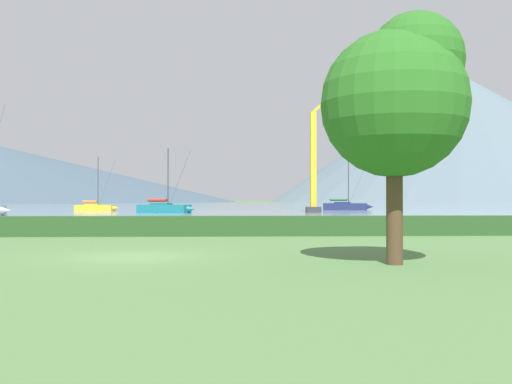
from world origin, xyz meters
TOP-DOWN VIEW (x-y plane):
  - ground_plane at (0.00, 0.00)m, footprint 1000.00×1000.00m
  - harbor_water at (0.00, 137.00)m, footprint 320.00×246.00m
  - hedge_line at (0.00, 11.00)m, footprint 80.00×1.20m
  - sailboat_slip_2 at (-5.61, 61.43)m, footprint 8.34×4.87m
  - sailboat_slip_3 at (23.13, 80.85)m, footprint 8.75×3.68m
  - sailboat_slip_5 at (-17.93, 74.62)m, footprint 7.06×2.87m
  - park_tree at (8.23, -2.72)m, footprint 4.36×4.36m
  - dock_crane at (15.22, 62.78)m, footprint 6.58×2.00m
  - distant_hill_central_peak at (139.05, 319.04)m, footprint 224.31×224.31m

SIDE VIEW (x-z plane):
  - ground_plane at x=0.00m, z-range 0.00..0.00m
  - harbor_water at x=0.00m, z-range 0.00..0.00m
  - hedge_line at x=0.00m, z-range 0.00..1.03m
  - sailboat_slip_5 at x=-17.93m, z-range -3.71..4.86m
  - sailboat_slip_2 at x=-5.61m, z-range -3.74..5.10m
  - sailboat_slip_3 at x=23.13m, z-range -3.99..5.40m
  - park_tree at x=8.23m, z-range 1.27..8.73m
  - dock_crane at x=15.22m, z-range -3.18..15.90m
  - distant_hill_central_peak at x=139.05m, z-range 0.00..73.93m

